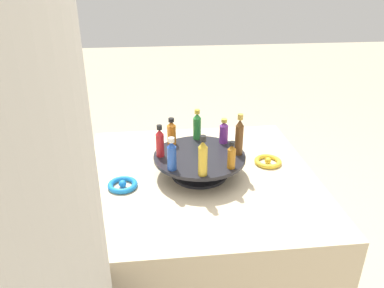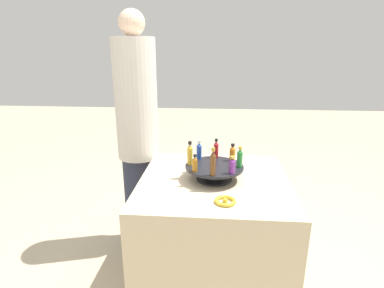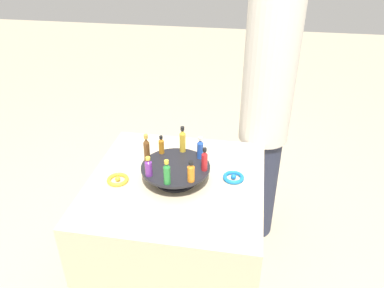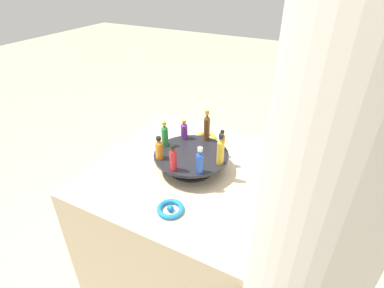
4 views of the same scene
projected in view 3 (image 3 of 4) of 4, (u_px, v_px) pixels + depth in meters
The scene contains 14 objects.
ground_plane at pixel (179, 281), 2.14m from camera, with size 12.00×12.00×0.00m, color tan.
party_table at pixel (177, 235), 1.95m from camera, with size 0.82×0.82×0.72m.
display_stand at pixel (176, 171), 1.75m from camera, with size 0.32×0.32×0.08m.
bottle_purple at pixel (149, 167), 1.65m from camera, with size 0.03×0.03×0.09m.
bottle_green at pixel (167, 173), 1.59m from camera, with size 0.03×0.03×0.12m.
bottle_orange at pixel (191, 172), 1.61m from camera, with size 0.03×0.03×0.10m.
bottle_red at pixel (204, 160), 1.68m from camera, with size 0.03×0.03×0.11m.
bottle_blue at pixel (200, 148), 1.77m from camera, with size 0.03×0.03×0.11m.
bottle_gold at pixel (183, 140), 1.81m from camera, with size 0.03×0.03×0.14m.
bottle_amber at pixel (161, 145), 1.81m from camera, with size 0.03×0.03×0.09m.
bottle_brown at pixel (147, 150), 1.72m from camera, with size 0.03×0.03×0.15m.
ribbon_bow_blue at pixel (233, 177), 1.77m from camera, with size 0.10×0.10×0.03m.
ribbon_bow_gold at pixel (118, 180), 1.76m from camera, with size 0.10×0.10×0.02m.
person_figure at pixel (265, 115), 2.10m from camera, with size 0.28×0.28×1.65m.
Camera 3 is at (1.40, 0.32, 1.77)m, focal length 35.00 mm.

